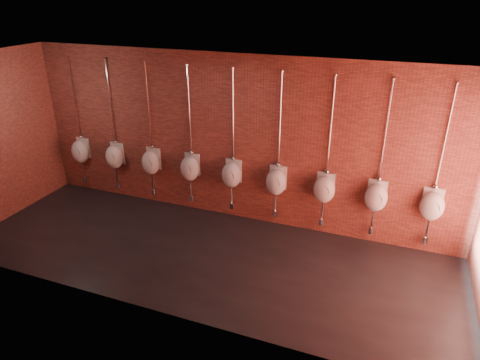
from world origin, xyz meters
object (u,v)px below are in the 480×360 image
(urinal_4, at_px, (232,174))
(urinal_8, at_px, (432,205))
(urinal_3, at_px, (190,168))
(urinal_7, at_px, (376,197))
(urinal_2, at_px, (151,162))
(urinal_6, at_px, (324,189))
(urinal_5, at_px, (276,181))
(urinal_1, at_px, (115,156))
(urinal_0, at_px, (80,151))

(urinal_4, height_order, urinal_8, same)
(urinal_3, relative_size, urinal_7, 1.00)
(urinal_2, height_order, urinal_3, same)
(urinal_4, relative_size, urinal_8, 1.00)
(urinal_4, bearing_deg, urinal_7, 0.00)
(urinal_4, distance_m, urinal_8, 3.55)
(urinal_4, bearing_deg, urinal_3, 180.00)
(urinal_6, bearing_deg, urinal_5, 180.00)
(urinal_2, bearing_deg, urinal_5, 0.00)
(urinal_8, bearing_deg, urinal_4, 180.00)
(urinal_4, distance_m, urinal_6, 1.78)
(urinal_2, xyz_separation_m, urinal_3, (0.89, 0.00, 0.00))
(urinal_3, bearing_deg, urinal_1, 180.00)
(urinal_4, bearing_deg, urinal_8, 0.00)
(urinal_5, bearing_deg, urinal_8, 0.00)
(urinal_7, xyz_separation_m, urinal_8, (0.89, 0.00, 0.00))
(urinal_1, bearing_deg, urinal_7, 0.00)
(urinal_4, relative_size, urinal_6, 1.00)
(urinal_2, relative_size, urinal_5, 1.00)
(urinal_3, bearing_deg, urinal_8, 0.00)
(urinal_0, height_order, urinal_6, same)
(urinal_0, distance_m, urinal_5, 4.44)
(urinal_0, bearing_deg, urinal_8, 0.00)
(urinal_8, bearing_deg, urinal_1, 180.00)
(urinal_1, bearing_deg, urinal_4, 0.00)
(urinal_1, height_order, urinal_3, same)
(urinal_1, xyz_separation_m, urinal_7, (5.33, 0.00, 0.00))
(urinal_1, xyz_separation_m, urinal_4, (2.66, 0.00, 0.00))
(urinal_0, xyz_separation_m, urinal_3, (2.66, 0.00, 0.00))
(urinal_1, bearing_deg, urinal_2, 0.00)
(urinal_0, bearing_deg, urinal_5, 0.00)
(urinal_5, distance_m, urinal_7, 1.78)
(urinal_0, bearing_deg, urinal_2, 0.00)
(urinal_6, height_order, urinal_8, same)
(urinal_2, relative_size, urinal_8, 1.00)
(urinal_6, relative_size, urinal_8, 1.00)
(urinal_2, bearing_deg, urinal_1, 180.00)
(urinal_5, bearing_deg, urinal_6, 0.00)
(urinal_1, distance_m, urinal_7, 5.33)
(urinal_5, height_order, urinal_6, same)
(urinal_1, distance_m, urinal_2, 0.89)
(urinal_3, bearing_deg, urinal_7, 0.00)
(urinal_2, bearing_deg, urinal_6, 0.00)
(urinal_0, xyz_separation_m, urinal_1, (0.89, 0.00, 0.00))
(urinal_7, bearing_deg, urinal_8, 0.00)
(urinal_1, relative_size, urinal_5, 1.00)
(urinal_4, bearing_deg, urinal_1, 180.00)
(urinal_6, bearing_deg, urinal_0, 180.00)
(urinal_7, bearing_deg, urinal_3, 180.00)
(urinal_2, bearing_deg, urinal_3, 0.00)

